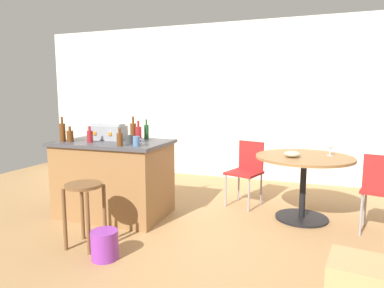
# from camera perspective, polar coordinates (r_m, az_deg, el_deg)

# --- Properties ---
(ground_plane) EXTENTS (8.80, 8.80, 0.00)m
(ground_plane) POSITION_cam_1_polar(r_m,az_deg,el_deg) (3.86, 2.64, -13.84)
(ground_plane) COLOR #A37A4C
(back_wall) EXTENTS (8.00, 0.10, 2.70)m
(back_wall) POSITION_cam_1_polar(r_m,az_deg,el_deg) (5.93, 9.46, 7.08)
(back_wall) COLOR silver
(back_wall) RESTS_ON ground_plane
(kitchen_island) EXTENTS (1.32, 0.86, 0.91)m
(kitchen_island) POSITION_cam_1_polar(r_m,az_deg,el_deg) (4.21, -13.05, -5.65)
(kitchen_island) COLOR olive
(kitchen_island) RESTS_ON ground_plane
(wooden_stool) EXTENTS (0.35, 0.35, 0.62)m
(wooden_stool) POSITION_cam_1_polar(r_m,az_deg,el_deg) (3.40, -17.82, -9.01)
(wooden_stool) COLOR brown
(wooden_stool) RESTS_ON ground_plane
(dining_table) EXTENTS (1.11, 1.11, 0.76)m
(dining_table) POSITION_cam_1_polar(r_m,az_deg,el_deg) (4.13, 18.43, -4.33)
(dining_table) COLOR black
(dining_table) RESTS_ON ground_plane
(folding_chair_near) EXTENTS (0.49, 0.49, 0.87)m
(folding_chair_near) POSITION_cam_1_polar(r_m,az_deg,el_deg) (3.95, 29.66, -6.51)
(folding_chair_near) COLOR maroon
(folding_chair_near) RESTS_ON ground_plane
(folding_chair_far) EXTENTS (0.51, 0.51, 0.85)m
(folding_chair_far) POSITION_cam_1_polar(r_m,az_deg,el_deg) (4.52, 9.24, -4.10)
(folding_chair_far) COLOR maroon
(folding_chair_far) RESTS_ON ground_plane
(toolbox) EXTENTS (0.43, 0.24, 0.20)m
(toolbox) POSITION_cam_1_polar(r_m,az_deg,el_deg) (4.27, -14.10, 1.98)
(toolbox) COLOR gray
(toolbox) RESTS_ON kitchen_island
(bottle_0) EXTENTS (0.08, 0.08, 0.18)m
(bottle_0) POSITION_cam_1_polar(r_m,az_deg,el_deg) (4.20, -19.99, 1.32)
(bottle_0) COLOR #603314
(bottle_0) RESTS_ON kitchen_island
(bottle_1) EXTENTS (0.07, 0.07, 0.25)m
(bottle_1) POSITION_cam_1_polar(r_m,az_deg,el_deg) (3.98, -9.07, 1.74)
(bottle_1) COLOR maroon
(bottle_1) RESTS_ON kitchen_island
(bottle_2) EXTENTS (0.07, 0.07, 0.30)m
(bottle_2) POSITION_cam_1_polar(r_m,az_deg,el_deg) (4.06, -9.94, 2.09)
(bottle_2) COLOR #603314
(bottle_2) RESTS_ON kitchen_island
(bottle_3) EXTENTS (0.07, 0.07, 0.19)m
(bottle_3) POSITION_cam_1_polar(r_m,az_deg,el_deg) (3.69, -12.17, 0.82)
(bottle_3) COLOR #603314
(bottle_3) RESTS_ON kitchen_island
(bottle_4) EXTENTS (0.07, 0.07, 0.19)m
(bottle_4) POSITION_cam_1_polar(r_m,az_deg,el_deg) (4.07, -16.95, 1.28)
(bottle_4) COLOR maroon
(bottle_4) RESTS_ON kitchen_island
(bottle_5) EXTENTS (0.07, 0.07, 0.29)m
(bottle_5) POSITION_cam_1_polar(r_m,az_deg,el_deg) (4.26, -21.13, 1.93)
(bottle_5) COLOR #603314
(bottle_5) RESTS_ON kitchen_island
(bottle_6) EXTENTS (0.06, 0.06, 0.25)m
(bottle_6) POSITION_cam_1_polar(r_m,az_deg,el_deg) (4.22, -7.74, 2.11)
(bottle_6) COLOR #194C23
(bottle_6) RESTS_ON kitchen_island
(cup_0) EXTENTS (0.12, 0.09, 0.10)m
(cup_0) POSITION_cam_1_polar(r_m,az_deg,el_deg) (3.89, -10.48, 0.84)
(cup_0) COLOR #383838
(cup_0) RESTS_ON kitchen_island
(cup_1) EXTENTS (0.11, 0.08, 0.11)m
(cup_1) POSITION_cam_1_polar(r_m,az_deg,el_deg) (3.65, -9.40, 0.47)
(cup_1) COLOR #4C7099
(cup_1) RESTS_ON kitchen_island
(cup_2) EXTENTS (0.11, 0.07, 0.10)m
(cup_2) POSITION_cam_1_polar(r_m,az_deg,el_deg) (4.62, -16.45, 1.78)
(cup_2) COLOR white
(cup_2) RESTS_ON kitchen_island
(wine_glass) EXTENTS (0.07, 0.07, 0.14)m
(wine_glass) POSITION_cam_1_polar(r_m,az_deg,el_deg) (4.22, 22.41, -0.41)
(wine_glass) COLOR silver
(wine_glass) RESTS_ON dining_table
(serving_bowl) EXTENTS (0.18, 0.18, 0.07)m
(serving_bowl) POSITION_cam_1_polar(r_m,az_deg,el_deg) (3.98, 16.64, -1.65)
(serving_bowl) COLOR tan
(serving_bowl) RESTS_ON dining_table
(cardboard_box) EXTENTS (0.52, 0.46, 0.35)m
(cardboard_box) POSITION_cam_1_polar(r_m,az_deg,el_deg) (2.70, 27.25, -20.80)
(cardboard_box) COLOR tan
(cardboard_box) RESTS_ON ground_plane
(plastic_bucket) EXTENTS (0.24, 0.24, 0.26)m
(plastic_bucket) POSITION_cam_1_polar(r_m,az_deg,el_deg) (3.22, -14.61, -16.23)
(plastic_bucket) COLOR purple
(plastic_bucket) RESTS_ON ground_plane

